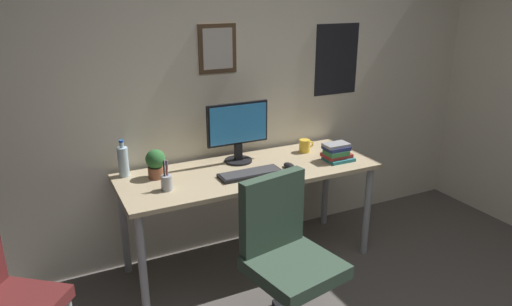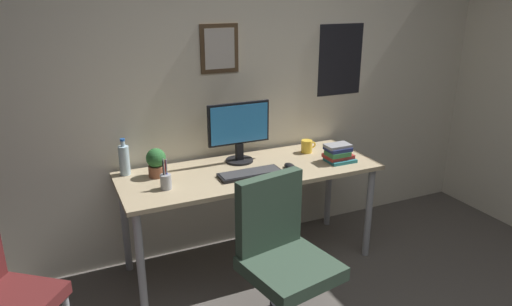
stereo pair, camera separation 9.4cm
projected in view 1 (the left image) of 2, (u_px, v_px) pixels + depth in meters
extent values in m
cube|color=beige|center=(244.00, 78.00, 3.47)|extent=(4.40, 0.08, 2.60)
cube|color=#4C3823|center=(217.00, 49.00, 3.26)|extent=(0.28, 0.02, 0.34)
cube|color=beige|center=(218.00, 49.00, 3.25)|extent=(0.22, 0.00, 0.28)
cube|color=black|center=(337.00, 60.00, 3.74)|extent=(0.40, 0.01, 0.56)
cube|color=tan|center=(250.00, 171.00, 3.25)|extent=(1.80, 0.67, 0.03)
cylinder|color=#9EA0A5|center=(143.00, 267.00, 2.79)|extent=(0.05, 0.05, 0.71)
cylinder|color=#9EA0A5|center=(367.00, 211.00, 3.49)|extent=(0.05, 0.05, 0.71)
cylinder|color=#9EA0A5|center=(124.00, 227.00, 3.25)|extent=(0.05, 0.05, 0.71)
cylinder|color=#9EA0A5|center=(326.00, 185.00, 3.95)|extent=(0.05, 0.05, 0.71)
cube|color=#334738|center=(294.00, 268.00, 2.59)|extent=(0.54, 0.54, 0.08)
cube|color=#334738|center=(272.00, 212.00, 2.66)|extent=(0.43, 0.15, 0.45)
cylinder|color=#9EA0A5|center=(293.00, 305.00, 2.68)|extent=(0.07, 0.07, 0.42)
cylinder|color=black|center=(275.00, 304.00, 2.99)|extent=(0.05, 0.05, 0.04)
cylinder|color=black|center=(238.00, 161.00, 3.38)|extent=(0.20, 0.20, 0.01)
cube|color=black|center=(238.00, 152.00, 3.36)|extent=(0.05, 0.04, 0.12)
cube|color=black|center=(238.00, 123.00, 3.29)|extent=(0.46, 0.02, 0.30)
cube|color=#338CD8|center=(239.00, 124.00, 3.28)|extent=(0.43, 0.00, 0.27)
cube|color=black|center=(250.00, 174.00, 3.13)|extent=(0.43, 0.15, 0.02)
cube|color=#38383A|center=(250.00, 172.00, 3.12)|extent=(0.41, 0.13, 0.00)
ellipsoid|color=black|center=(289.00, 166.00, 3.25)|extent=(0.06, 0.11, 0.04)
cylinder|color=silver|center=(123.00, 162.00, 3.09)|extent=(0.07, 0.07, 0.20)
cylinder|color=silver|center=(122.00, 145.00, 3.05)|extent=(0.03, 0.03, 0.04)
cylinder|color=#2659B2|center=(121.00, 141.00, 3.04)|extent=(0.03, 0.03, 0.01)
cylinder|color=yellow|center=(305.00, 146.00, 3.57)|extent=(0.08, 0.08, 0.10)
torus|color=yellow|center=(311.00, 144.00, 3.59)|extent=(0.05, 0.01, 0.05)
cylinder|color=brown|center=(156.00, 172.00, 3.08)|extent=(0.11, 0.11, 0.07)
sphere|color=#2D6B33|center=(155.00, 159.00, 3.05)|extent=(0.13, 0.13, 0.13)
ellipsoid|color=#287A38|center=(150.00, 158.00, 3.06)|extent=(0.07, 0.08, 0.02)
ellipsoid|color=#287A38|center=(159.00, 157.00, 3.09)|extent=(0.07, 0.08, 0.02)
ellipsoid|color=#287A38|center=(153.00, 161.00, 3.02)|extent=(0.08, 0.07, 0.02)
cylinder|color=#9EA0A5|center=(167.00, 183.00, 2.89)|extent=(0.07, 0.07, 0.09)
cylinder|color=#263FBF|center=(167.00, 171.00, 2.87)|extent=(0.01, 0.01, 0.13)
cylinder|color=red|center=(166.00, 171.00, 2.87)|extent=(0.01, 0.01, 0.13)
cylinder|color=black|center=(164.00, 171.00, 2.86)|extent=(0.01, 0.01, 0.13)
cylinder|color=#9EA0A5|center=(167.00, 170.00, 2.86)|extent=(0.01, 0.03, 0.14)
cylinder|color=#9EA0A5|center=(165.00, 171.00, 2.86)|extent=(0.01, 0.02, 0.14)
cube|color=#26727A|center=(338.00, 159.00, 3.40)|extent=(0.20, 0.15, 0.02)
cube|color=#B22D28|center=(337.00, 155.00, 3.40)|extent=(0.20, 0.14, 0.03)
cube|color=#33723F|center=(336.00, 152.00, 3.37)|extent=(0.16, 0.12, 0.03)
cube|color=navy|center=(336.00, 148.00, 3.37)|extent=(0.17, 0.14, 0.03)
cube|color=gray|center=(336.00, 145.00, 3.36)|extent=(0.18, 0.12, 0.02)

